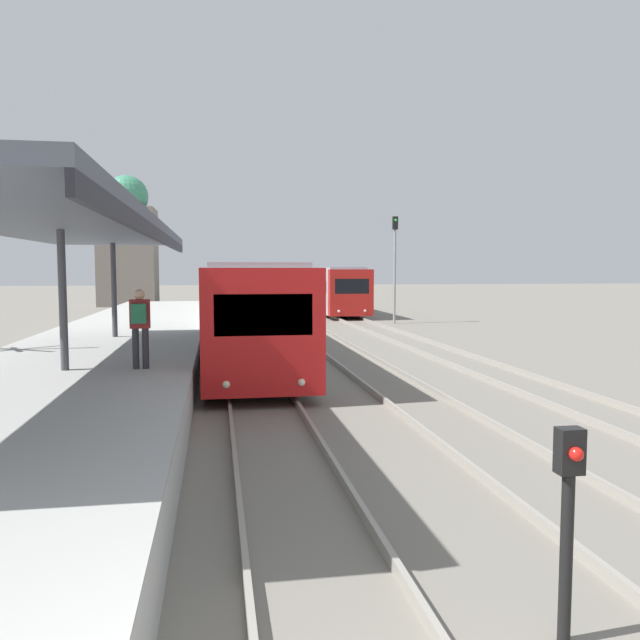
{
  "coord_description": "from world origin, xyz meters",
  "views": [
    {
      "loc": [
        -0.96,
        -2.09,
        2.94
      ],
      "look_at": [
        1.68,
        13.78,
        1.64
      ],
      "focal_mm": 35.0,
      "sensor_mm": 36.0,
      "label": 1
    }
  ],
  "objects_px": {
    "signal_post_near": "(568,510)",
    "train_far": "(303,284)",
    "person_on_platform": "(140,322)",
    "signal_mast_far": "(395,258)",
    "train_near": "(234,291)"
  },
  "relations": [
    {
      "from": "signal_post_near",
      "to": "train_far",
      "type": "bearing_deg",
      "value": 84.4
    },
    {
      "from": "train_far",
      "to": "signal_post_near",
      "type": "height_order",
      "value": "train_far"
    },
    {
      "from": "person_on_platform",
      "to": "train_far",
      "type": "xyz_separation_m",
      "value": [
        9.26,
        42.11,
        -0.15
      ]
    },
    {
      "from": "train_far",
      "to": "signal_mast_far",
      "type": "relative_size",
      "value": 7.03
    },
    {
      "from": "train_near",
      "to": "signal_mast_far",
      "type": "relative_size",
      "value": 7.77
    },
    {
      "from": "person_on_platform",
      "to": "train_near",
      "type": "relative_size",
      "value": 0.04
    },
    {
      "from": "signal_post_near",
      "to": "person_on_platform",
      "type": "bearing_deg",
      "value": 115.26
    },
    {
      "from": "train_far",
      "to": "signal_post_near",
      "type": "relative_size",
      "value": 23.75
    },
    {
      "from": "person_on_platform",
      "to": "signal_post_near",
      "type": "bearing_deg",
      "value": -64.74
    },
    {
      "from": "person_on_platform",
      "to": "signal_mast_far",
      "type": "height_order",
      "value": "signal_mast_far"
    },
    {
      "from": "signal_post_near",
      "to": "signal_mast_far",
      "type": "bearing_deg",
      "value": 76.36
    },
    {
      "from": "train_near",
      "to": "signal_mast_far",
      "type": "height_order",
      "value": "signal_mast_far"
    },
    {
      "from": "person_on_platform",
      "to": "train_far",
      "type": "bearing_deg",
      "value": 77.6
    },
    {
      "from": "person_on_platform",
      "to": "train_near",
      "type": "xyz_separation_m",
      "value": [
        2.54,
        22.2,
        -0.14
      ]
    },
    {
      "from": "person_on_platform",
      "to": "train_far",
      "type": "distance_m",
      "value": 43.12
    }
  ]
}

